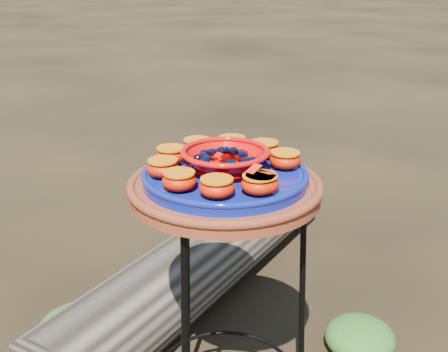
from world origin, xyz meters
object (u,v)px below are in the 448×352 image
plant_stand (225,317)px  red_bowl (225,161)px  terracotta_saucer (225,190)px  cobalt_plate (225,177)px  driftwood_log (202,262)px

plant_stand → red_bowl: 0.44m
red_bowl → terracotta_saucer: bearing=0.0°
terracotta_saucer → red_bowl: size_ratio=2.33×
plant_stand → terracotta_saucer: bearing=0.0°
terracotta_saucer → cobalt_plate: bearing=0.0°
terracotta_saucer → plant_stand: bearing=0.0°
cobalt_plate → terracotta_saucer: bearing=0.0°
plant_stand → terracotta_saucer: terracotta_saucer is taller
plant_stand → cobalt_plate: 0.40m
red_bowl → driftwood_log: bearing=65.3°
red_bowl → plant_stand: bearing=0.0°
plant_stand → terracotta_saucer: size_ratio=1.51×
plant_stand → red_bowl: size_ratio=3.52×
cobalt_plate → red_bowl: size_ratio=2.00×
cobalt_plate → plant_stand: bearing=0.0°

